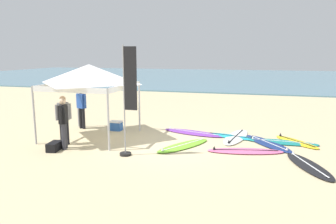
{
  "coord_description": "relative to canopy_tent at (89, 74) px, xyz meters",
  "views": [
    {
      "loc": [
        3.04,
        -10.44,
        3.15
      ],
      "look_at": [
        -0.14,
        0.84,
        1.0
      ],
      "focal_mm": 34.34,
      "sensor_mm": 36.0,
      "label": 1
    }
  ],
  "objects": [
    {
      "name": "surfboard_yellow",
      "position": [
        7.42,
        1.24,
        -2.35
      ],
      "size": [
        1.64,
        1.82,
        0.19
      ],
      "color": "yellow",
      "rests_on": "ground"
    },
    {
      "name": "surfboard_cyan",
      "position": [
        5.11,
        1.39,
        -2.35
      ],
      "size": [
        2.08,
        1.02,
        0.19
      ],
      "color": "#23B2CC",
      "rests_on": "ground"
    },
    {
      "name": "surfboard_black",
      "position": [
        7.5,
        -1.3,
        -2.35
      ],
      "size": [
        1.4,
        2.4,
        0.19
      ],
      "color": "black",
      "rests_on": "ground"
    },
    {
      "name": "person_blue",
      "position": [
        -1.09,
        1.16,
        -1.4
      ],
      "size": [
        0.53,
        0.32,
        1.71
      ],
      "color": "black",
      "rests_on": "ground"
    },
    {
      "name": "surfboard_navy",
      "position": [
        6.44,
        0.77,
        -2.35
      ],
      "size": [
        1.92,
        2.32,
        0.19
      ],
      "color": "navy",
      "rests_on": "ground"
    },
    {
      "name": "ground_plane",
      "position": [
        2.98,
        -0.22,
        -2.39
      ],
      "size": [
        80.0,
        80.0,
        0.0
      ],
      "primitive_type": "plane",
      "color": "beige"
    },
    {
      "name": "banner_flag",
      "position": [
        2.23,
        -1.72,
        -0.81
      ],
      "size": [
        0.6,
        0.36,
        3.4
      ],
      "color": "#99999E",
      "rests_on": "ground"
    },
    {
      "name": "surfboard_purple",
      "position": [
        3.61,
        1.57,
        -2.35
      ],
      "size": [
        2.67,
        1.33,
        0.19
      ],
      "color": "purple",
      "rests_on": "ground"
    },
    {
      "name": "sea",
      "position": [
        2.98,
        32.6,
        -2.34
      ],
      "size": [
        80.0,
        36.0,
        0.1
      ],
      "primitive_type": "cube",
      "color": "#568499",
      "rests_on": "ground"
    },
    {
      "name": "surfboard_lime",
      "position": [
        3.65,
        -0.31,
        -2.35
      ],
      "size": [
        1.77,
        2.4,
        0.19
      ],
      "color": "#7AD12D",
      "rests_on": "ground"
    },
    {
      "name": "surfboard_pink",
      "position": [
        5.71,
        -0.37,
        -2.35
      ],
      "size": [
        2.54,
        1.16,
        0.19
      ],
      "color": "pink",
      "rests_on": "ground"
    },
    {
      "name": "canopy_tent",
      "position": [
        0.0,
        0.0,
        0.0
      ],
      "size": [
        2.94,
        2.94,
        2.75
      ],
      "color": "#B7B7BC",
      "rests_on": "ground"
    },
    {
      "name": "person_grey",
      "position": [
        -0.4,
        -1.17,
        -1.4
      ],
      "size": [
        0.4,
        0.44,
        1.71
      ],
      "color": "black",
      "rests_on": "ground"
    },
    {
      "name": "person_black",
      "position": [
        -0.1,
        -1.64,
        -1.4
      ],
      "size": [
        0.31,
        0.53,
        1.71
      ],
      "color": "#383842",
      "rests_on": "ground"
    },
    {
      "name": "surfboard_teal",
      "position": [
        6.92,
        1.07,
        -2.35
      ],
      "size": [
        2.49,
        0.78,
        0.19
      ],
      "color": "#19847F",
      "rests_on": "ground"
    },
    {
      "name": "gear_bag_near_tent",
      "position": [
        -0.33,
        -1.89,
        -2.25
      ],
      "size": [
        0.4,
        0.64,
        0.28
      ],
      "primitive_type": "cube",
      "rotation": [
        0.0,
        0.0,
        1.72
      ],
      "color": "black",
      "rests_on": "ground"
    },
    {
      "name": "surfboard_white",
      "position": [
        5.3,
        1.36,
        -2.35
      ],
      "size": [
        1.11,
        2.62,
        0.19
      ],
      "color": "white",
      "rests_on": "ground"
    },
    {
      "name": "cooler_box",
      "position": [
        0.43,
        1.24,
        -2.19
      ],
      "size": [
        0.5,
        0.36,
        0.39
      ],
      "color": "#2D60B7",
      "rests_on": "ground"
    }
  ]
}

